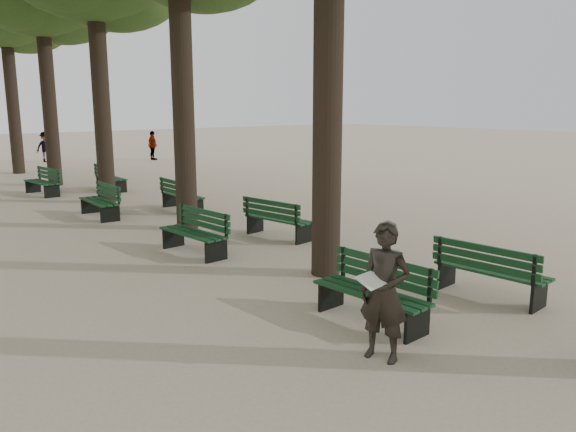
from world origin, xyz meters
TOP-DOWN VIEW (x-y plane):
  - ground at (0.00, 0.00)m, footprint 120.00×120.00m
  - bench_left_0 at (0.37, 0.88)m, footprint 0.64×1.82m
  - bench_left_1 at (0.37, 5.78)m, footprint 0.68×1.83m
  - bench_left_2 at (0.37, 10.79)m, footprint 0.65×1.82m
  - bench_left_3 at (0.37, 15.85)m, footprint 0.75×1.85m
  - bench_right_0 at (2.63, 0.37)m, footprint 0.69×1.83m
  - bench_right_1 at (2.63, 5.77)m, footprint 0.80×1.86m
  - bench_right_2 at (2.63, 10.24)m, footprint 0.65×1.82m
  - bench_right_3 at (2.63, 15.39)m, footprint 0.63×1.82m
  - man_with_map at (-0.39, 0.01)m, footprint 0.70×0.76m
  - pedestrian_b at (4.04, 27.37)m, footprint 1.09×0.54m
  - pedestrian_c at (8.98, 24.73)m, footprint 0.32×0.94m

SIDE VIEW (x-z plane):
  - ground at x=0.00m, z-range 0.00..0.00m
  - bench_left_0 at x=0.37m, z-range -0.19..0.73m
  - bench_left_1 at x=0.37m, z-range -0.19..0.73m
  - bench_left_2 at x=0.37m, z-range -0.19..0.73m
  - bench_left_3 at x=0.37m, z-range -0.19..0.73m
  - bench_right_0 at x=2.63m, z-range -0.19..0.73m
  - bench_right_1 at x=2.63m, z-range -0.19..0.73m
  - bench_right_2 at x=2.63m, z-range -0.19..0.73m
  - bench_right_3 at x=2.63m, z-range -0.19..0.73m
  - pedestrian_c at x=8.98m, z-range 0.00..1.61m
  - pedestrian_b at x=4.04m, z-range 0.00..1.62m
  - man_with_map at x=-0.39m, z-range 0.00..1.71m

